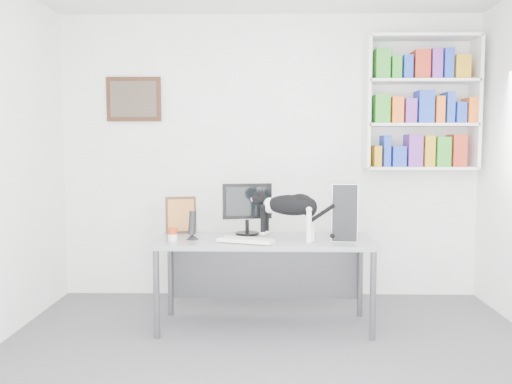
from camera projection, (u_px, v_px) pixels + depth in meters
The scene contains 11 objects.
room at pixel (272, 164), 3.23m from camera, with size 4.01×4.01×2.70m.
bookshelf at pixel (421, 103), 5.01m from camera, with size 1.03×0.28×1.24m, color white.
wall_art at pixel (134, 99), 5.17m from camera, with size 0.52×0.04×0.42m, color #492517.
desk at pixel (265, 283), 4.34m from camera, with size 1.72×0.67×0.72m, color gray.
monitor at pixel (247, 209), 4.50m from camera, with size 0.41×0.20×0.44m, color black.
keyboard at pixel (246, 240), 4.15m from camera, with size 0.43×0.16×0.03m, color silver.
pc_tower at pixel (343, 210), 4.37m from camera, with size 0.20×0.45×0.45m, color #B2B2B7.
speaker at pixel (192, 225), 4.27m from camera, with size 0.10×0.10×0.24m, color black.
leaning_print at pixel (181, 214), 4.58m from camera, with size 0.26×0.10×0.32m, color #492517.
soup_can at pixel (173, 234), 4.21m from camera, with size 0.07×0.07×0.10m, color #B72E0F.
cat at pixel (289, 217), 4.21m from camera, with size 0.61×0.16×0.38m, color black, non-canonical shape.
Camera 1 is at (-0.04, -3.23, 1.46)m, focal length 38.00 mm.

